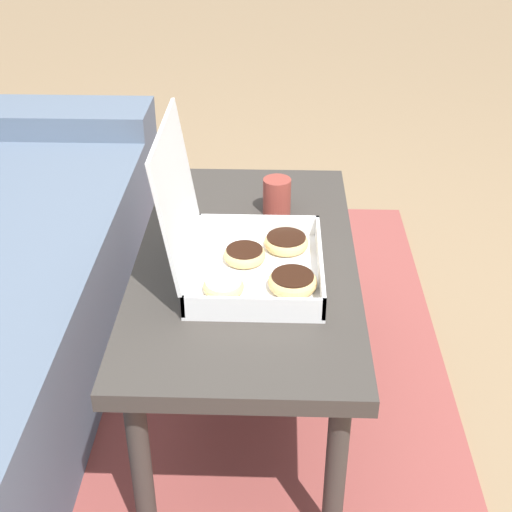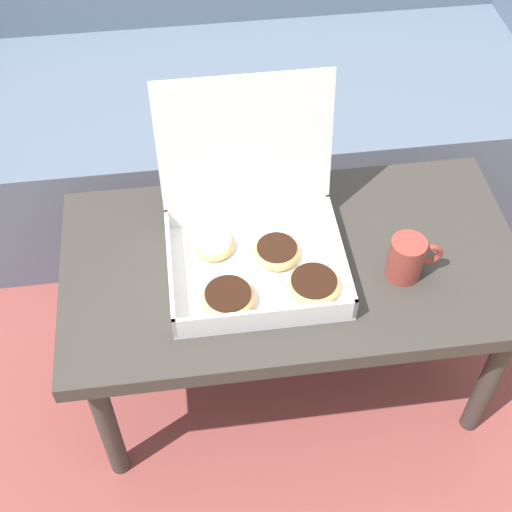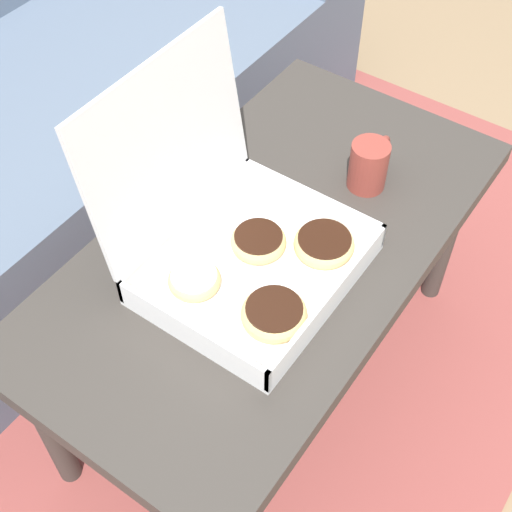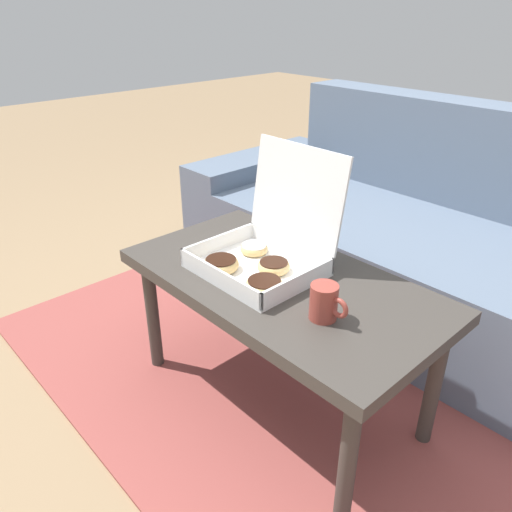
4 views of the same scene
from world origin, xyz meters
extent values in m
plane|color=#937756|center=(0.00, 0.00, 0.00)|extent=(12.00, 12.00, 0.00)
cube|color=#994742|center=(0.00, 0.30, 0.01)|extent=(2.24, 1.79, 0.01)
cube|color=slate|center=(0.94, 0.77, 0.25)|extent=(0.24, 0.85, 0.49)
cube|color=#3D3833|center=(0.00, -0.03, 0.45)|extent=(0.97, 0.52, 0.04)
cylinder|color=#3D3833|center=(-0.43, -0.23, 0.22)|extent=(0.04, 0.04, 0.43)
cylinder|color=#3D3833|center=(0.43, -0.23, 0.22)|extent=(0.04, 0.04, 0.43)
cylinder|color=#3D3833|center=(-0.43, 0.17, 0.22)|extent=(0.04, 0.04, 0.43)
cylinder|color=#3D3833|center=(0.43, 0.17, 0.22)|extent=(0.04, 0.04, 0.43)
cube|color=white|center=(-0.08, -0.06, 0.47)|extent=(0.36, 0.30, 0.01)
cube|color=white|center=(-0.08, -0.20, 0.50)|extent=(0.36, 0.01, 0.05)
cube|color=white|center=(-0.08, 0.09, 0.50)|extent=(0.36, 0.01, 0.05)
cube|color=white|center=(-0.25, -0.06, 0.50)|extent=(0.01, 0.30, 0.05)
cube|color=white|center=(0.09, -0.06, 0.50)|extent=(0.01, 0.30, 0.05)
cube|color=white|center=(-0.08, 0.11, 0.67)|extent=(0.36, 0.05, 0.29)
torus|color=#E5BC75|center=(-0.03, -0.03, 0.49)|extent=(0.10, 0.10, 0.03)
cylinder|color=black|center=(-0.03, -0.03, 0.50)|extent=(0.08, 0.08, 0.01)
torus|color=#E5BC75|center=(-0.15, -0.14, 0.50)|extent=(0.11, 0.11, 0.04)
cylinder|color=black|center=(-0.15, -0.14, 0.51)|extent=(0.09, 0.09, 0.02)
torus|color=#E5BC75|center=(0.03, -0.13, 0.49)|extent=(0.11, 0.11, 0.03)
cylinder|color=black|center=(0.03, -0.13, 0.50)|extent=(0.09, 0.09, 0.01)
torus|color=#E5BC75|center=(-0.16, 0.01, 0.49)|extent=(0.09, 0.09, 0.03)
cylinder|color=white|center=(-0.16, 0.01, 0.50)|extent=(0.08, 0.08, 0.01)
cylinder|color=#993D33|center=(0.22, -0.10, 0.52)|extent=(0.07, 0.07, 0.10)
torus|color=#993D33|center=(0.27, -0.10, 0.52)|extent=(0.06, 0.01, 0.06)
camera|label=1|loc=(-1.43, -0.10, 1.35)|focal=50.00mm
camera|label=2|loc=(-0.20, -0.98, 1.61)|focal=50.00mm
camera|label=3|loc=(-0.70, -0.49, 1.42)|focal=50.00mm
camera|label=4|loc=(0.88, -0.95, 1.20)|focal=35.00mm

